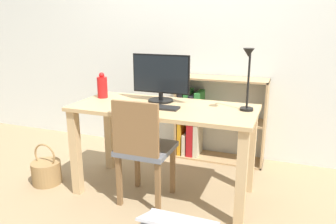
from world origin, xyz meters
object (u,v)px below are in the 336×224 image
bookshelf (203,120)px  basket (46,171)px  keyboard (154,107)px  vase (102,87)px  chair (143,147)px  monitor (161,77)px  desk_lamp (248,74)px

bookshelf → basket: bookshelf is taller
keyboard → basket: (-0.99, -0.15, -0.65)m
vase → bookshelf: 1.14m
chair → basket: chair is taller
basket → vase: bearing=35.9°
monitor → bookshelf: (0.19, 0.70, -0.56)m
monitor → bookshelf: 0.92m
bookshelf → basket: (-1.15, -1.07, -0.29)m
chair → bookshelf: bearing=77.2°
keyboard → vase: size_ratio=1.75×
keyboard → desk_lamp: 0.74m
basket → monitor: bearing=20.7°
monitor → vase: monitor is taller
vase → desk_lamp: size_ratio=0.48×
monitor → vase: (-0.53, -0.05, -0.11)m
keyboard → desk_lamp: bearing=9.8°
chair → vase: bearing=147.8°
vase → basket: size_ratio=0.60×
monitor → basket: bearing=-159.3°
chair → basket: bearing=178.5°
monitor → basket: (-0.96, -0.36, -0.85)m
basket → desk_lamp: bearing=9.0°
monitor → desk_lamp: size_ratio=1.05×
chair → monitor: bearing=86.5°
chair → bookshelf: bookshelf is taller
monitor → chair: 0.60m
monitor → keyboard: size_ratio=1.26×
vase → bookshelf: (0.72, 0.76, -0.45)m
monitor → basket: 1.33m
keyboard → vase: 0.59m
keyboard → bookshelf: size_ratio=0.43×
desk_lamp → basket: desk_lamp is taller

